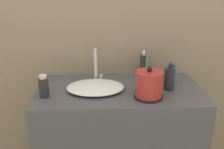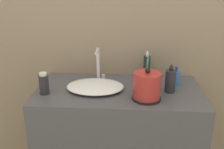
# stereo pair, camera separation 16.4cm
# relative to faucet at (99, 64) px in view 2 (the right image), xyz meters

# --- Properties ---
(wall_back) EXTENTS (6.00, 0.04, 2.60)m
(wall_back) POSITION_rel_faucet_xyz_m (0.15, 0.15, 0.29)
(wall_back) COLOR gray
(wall_back) RESTS_ON ground_plane
(vanity_counter) EXTENTS (1.05, 0.54, 0.89)m
(vanity_counter) POSITION_rel_faucet_xyz_m (0.15, -0.14, -0.57)
(vanity_counter) COLOR #4C4C51
(vanity_counter) RESTS_ON ground_plane
(sink_basin) EXTENTS (0.36, 0.27, 0.04)m
(sink_basin) POSITION_rel_faucet_xyz_m (-0.00, -0.16, -0.10)
(sink_basin) COLOR white
(sink_basin) RESTS_ON vanity_counter
(faucet) EXTENTS (0.06, 0.12, 0.23)m
(faucet) POSITION_rel_faucet_xyz_m (0.00, 0.00, 0.00)
(faucet) COLOR silver
(faucet) RESTS_ON vanity_counter
(electric_kettle) EXTENTS (0.17, 0.17, 0.20)m
(electric_kettle) POSITION_rel_faucet_xyz_m (0.31, -0.27, -0.05)
(electric_kettle) COLOR black
(electric_kettle) RESTS_ON vanity_counter
(toothbrush_cup) EXTENTS (0.06, 0.06, 0.22)m
(toothbrush_cup) POSITION_rel_faucet_xyz_m (0.33, -0.12, -0.08)
(toothbrush_cup) COLOR #2D519E
(toothbrush_cup) RESTS_ON vanity_counter
(lotion_bottle) EXTENTS (0.06, 0.06, 0.13)m
(lotion_bottle) POSITION_rel_faucet_xyz_m (0.52, -0.04, -0.07)
(lotion_bottle) COLOR #3370B7
(lotion_bottle) RESTS_ON vanity_counter
(shampoo_bottle) EXTENTS (0.06, 0.06, 0.19)m
(shampoo_bottle) POSITION_rel_faucet_xyz_m (0.46, -0.16, -0.05)
(shampoo_bottle) COLOR #28282D
(shampoo_bottle) RESTS_ON vanity_counter
(mouthwash_bottle) EXTENTS (0.06, 0.06, 0.14)m
(mouthwash_bottle) POSITION_rel_faucet_xyz_m (-0.31, -0.24, -0.06)
(mouthwash_bottle) COLOR #28282D
(mouthwash_bottle) RESTS_ON vanity_counter
(hand_cream_bottle) EXTENTS (0.05, 0.05, 0.21)m
(hand_cream_bottle) POSITION_rel_faucet_xyz_m (0.33, 0.06, -0.04)
(hand_cream_bottle) COLOR #28282D
(hand_cream_bottle) RESTS_ON vanity_counter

